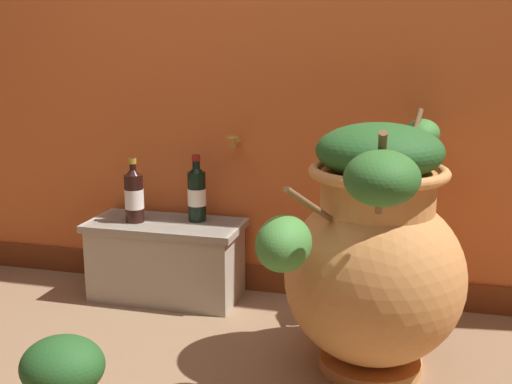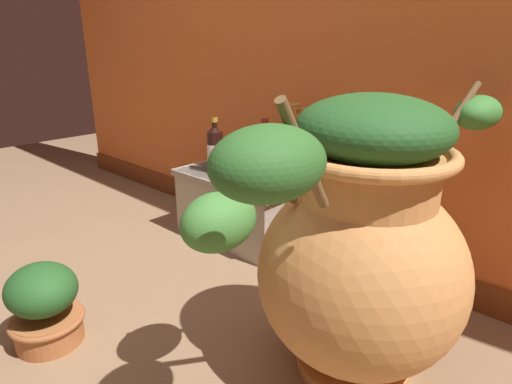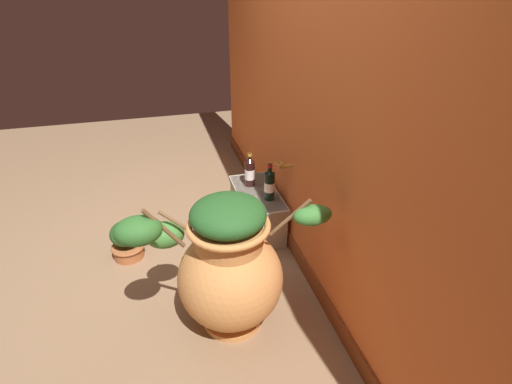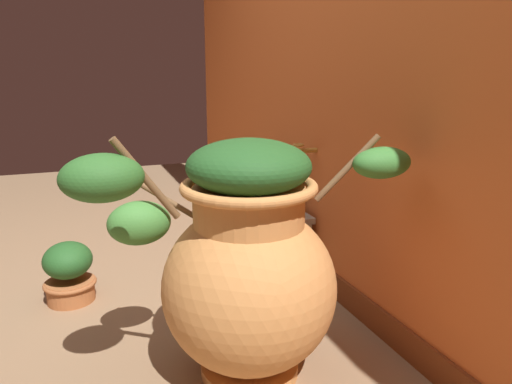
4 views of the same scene
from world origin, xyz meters
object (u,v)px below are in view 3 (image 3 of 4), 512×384
at_px(terracotta_urn, 228,266).
at_px(potted_shrub, 127,240).
at_px(wine_bottle_left, 250,171).
at_px(wine_bottle_middle, 270,184).

relative_size(terracotta_urn, potted_shrub, 3.84).
distance_m(wine_bottle_left, potted_shrub, 1.06).
bearing_deg(potted_shrub, wine_bottle_left, 103.40).
bearing_deg(terracotta_urn, wine_bottle_middle, 148.69).
xyz_separation_m(terracotta_urn, potted_shrub, (-0.81, -0.59, -0.27)).
height_order(terracotta_urn, potted_shrub, terracotta_urn).
height_order(wine_bottle_left, potted_shrub, wine_bottle_left).
xyz_separation_m(terracotta_urn, wine_bottle_left, (-1.04, 0.39, 0.05)).
bearing_deg(wine_bottle_middle, terracotta_urn, -31.31).
bearing_deg(terracotta_urn, potted_shrub, -144.13).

